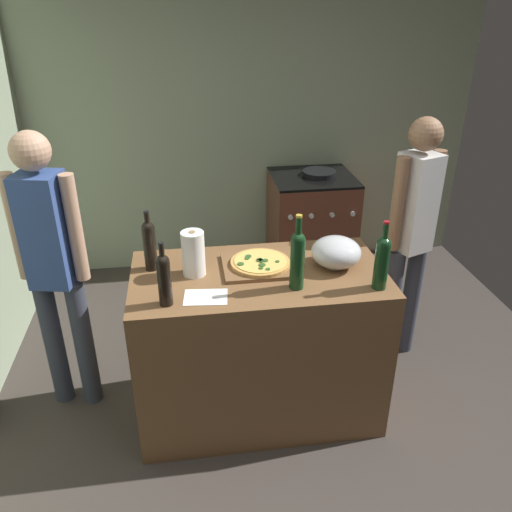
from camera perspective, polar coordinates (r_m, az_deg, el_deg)
name	(u,v)px	position (r m, az deg, el deg)	size (l,w,h in m)	color
ground_plane	(262,344)	(3.73, 0.71, -9.72)	(4.01, 3.23, 0.02)	#3F3833
kitchen_wall_rear	(238,118)	(4.44, -2.03, 15.03)	(4.01, 0.10, 2.60)	#99A889
counter	(259,344)	(2.96, 0.28, -9.67)	(1.34, 0.71, 0.91)	brown
cutting_board	(260,266)	(2.76, 0.48, -1.08)	(0.40, 0.32, 0.02)	brown
pizza	(260,262)	(2.75, 0.47, -0.70)	(0.32, 0.32, 0.03)	tan
mixing_bowl	(336,252)	(2.77, 8.86, 0.42)	(0.27, 0.27, 0.16)	#B2B2B7
paper_towel_roll	(193,254)	(2.66, -6.96, 0.27)	(0.12, 0.12, 0.24)	white
wine_bottle_amber	(149,243)	(2.74, -11.72, 1.40)	(0.07, 0.07, 0.33)	black
wine_bottle_green	(382,260)	(2.58, 13.77, -0.44)	(0.07, 0.07, 0.36)	#143819
wine_bottle_dark	(297,257)	(2.50, 4.61, -0.15)	(0.07, 0.07, 0.39)	#143819
wine_bottle_clear	(164,277)	(2.41, -10.14, -2.35)	(0.06, 0.06, 0.32)	black
recipe_sheet	(206,297)	(2.51, -5.60, -4.55)	(0.21, 0.15, 0.00)	white
stove	(311,226)	(4.42, 6.06, 3.29)	(0.67, 0.64, 0.94)	brown
person_in_stripes	(52,261)	(2.96, -21.61, -0.51)	(0.38, 0.24, 1.65)	#383D4C
person_in_red	(411,231)	(3.31, 16.82, 2.67)	(0.34, 0.26, 1.62)	#383D4C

